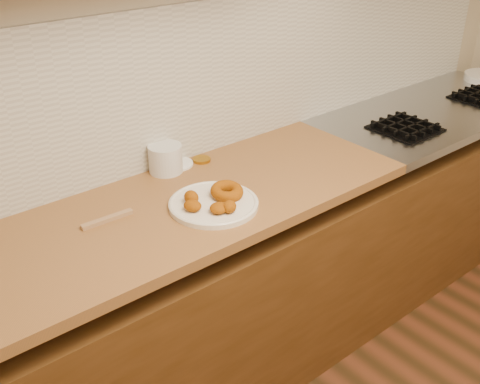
% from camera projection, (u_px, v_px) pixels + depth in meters
% --- Properties ---
extents(wall_back, '(4.00, 0.02, 2.70)m').
position_uv_depth(wall_back, '(208.00, 40.00, 2.13)').
color(wall_back, '#BFB090').
rests_on(wall_back, ground).
extents(base_cabinet, '(3.60, 0.60, 0.77)m').
position_uv_depth(base_cabinet, '(257.00, 281.00, 2.39)').
color(base_cabinet, '#543116').
rests_on(base_cabinet, floor).
extents(butcher_block, '(2.30, 0.62, 0.04)m').
position_uv_depth(butcher_block, '(105.00, 237.00, 1.79)').
color(butcher_block, brown).
rests_on(butcher_block, base_cabinet).
extents(stovetop, '(1.30, 0.62, 0.04)m').
position_uv_depth(stovetop, '(434.00, 111.00, 2.79)').
color(stovetop, '#9EA0A5').
rests_on(stovetop, base_cabinet).
extents(backsplash, '(3.60, 0.02, 0.60)m').
position_uv_depth(backsplash, '(211.00, 79.00, 2.20)').
color(backsplash, beige).
rests_on(backsplash, wall_back).
extents(burner_grates, '(0.91, 0.26, 0.03)m').
position_uv_depth(burner_grates, '(446.00, 111.00, 2.70)').
color(burner_grates, black).
rests_on(burner_grates, stovetop).
extents(donut_plate, '(0.31, 0.31, 0.02)m').
position_uv_depth(donut_plate, '(214.00, 204.00, 1.92)').
color(donut_plate, white).
rests_on(donut_plate, butcher_block).
extents(ring_donut, '(0.14, 0.15, 0.05)m').
position_uv_depth(ring_donut, '(227.00, 191.00, 1.94)').
color(ring_donut, '#9F4800').
rests_on(ring_donut, donut_plate).
extents(fried_dough_chunks, '(0.16, 0.19, 0.05)m').
position_uv_depth(fried_dough_chunks, '(207.00, 204.00, 1.86)').
color(fried_dough_chunks, '#9F4800').
rests_on(fried_dough_chunks, donut_plate).
extents(plastic_tub, '(0.14, 0.14, 0.11)m').
position_uv_depth(plastic_tub, '(165.00, 159.00, 2.13)').
color(plastic_tub, silver).
rests_on(plastic_tub, butcher_block).
extents(tub_lid, '(0.17, 0.17, 0.01)m').
position_uv_depth(tub_lid, '(176.00, 164.00, 2.20)').
color(tub_lid, white).
rests_on(tub_lid, butcher_block).
extents(brass_jar_lid, '(0.08, 0.08, 0.01)m').
position_uv_depth(brass_jar_lid, '(202.00, 160.00, 2.23)').
color(brass_jar_lid, '#AD7B19').
rests_on(brass_jar_lid, butcher_block).
extents(wooden_utensil, '(0.18, 0.03, 0.01)m').
position_uv_depth(wooden_utensil, '(107.00, 219.00, 1.83)').
color(wooden_utensil, '#9C744C').
rests_on(wooden_utensil, butcher_block).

